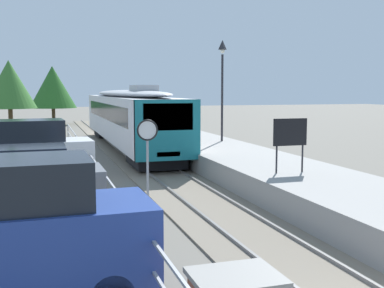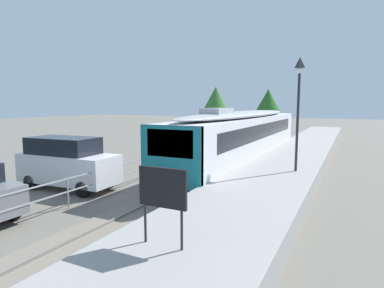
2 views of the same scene
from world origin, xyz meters
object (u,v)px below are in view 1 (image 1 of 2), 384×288
Objects in this scene: commuter_train at (128,114)px; parked_van_white at (24,152)px; platform_lamp_mid_platform at (222,71)px; speed_limit_sign at (147,143)px; platform_notice_board at (290,134)px; parked_suv_grey at (19,181)px.

commuter_train is 3.99× the size of parked_van_white.
speed_limit_sign is at bearing -120.88° from platform_lamp_mid_platform.
platform_notice_board reaches higher than parked_suv_grey.
commuter_train is at bearing 69.02° from parked_suv_grey.
speed_limit_sign reaches higher than parked_suv_grey.
parked_suv_grey is at bearing 178.62° from platform_notice_board.
speed_limit_sign is 0.61× the size of parked_suv_grey.
platform_lamp_mid_platform reaches higher than parked_van_white.
speed_limit_sign is (-6.33, -10.59, -2.50)m from platform_lamp_mid_platform.
parked_suv_grey is 0.92× the size of parked_van_white.
speed_limit_sign is 3.80m from parked_suv_grey.
commuter_train reaches higher than platform_notice_board.
speed_limit_sign is at bearing -171.32° from platform_notice_board.
platform_notice_board is (2.83, -14.94, 0.04)m from commuter_train.
platform_notice_board is 0.39× the size of parked_suv_grey.
platform_lamp_mid_platform reaches higher than commuter_train.
speed_limit_sign is at bearing -58.39° from parked_van_white.
platform_lamp_mid_platform is 11.48m from parked_van_white.
platform_lamp_mid_platform is 1.91× the size of speed_limit_sign.
platform_notice_board is 0.36× the size of parked_van_white.
parked_van_white is at bearing 149.52° from platform_notice_board.
commuter_train reaches higher than speed_limit_sign.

